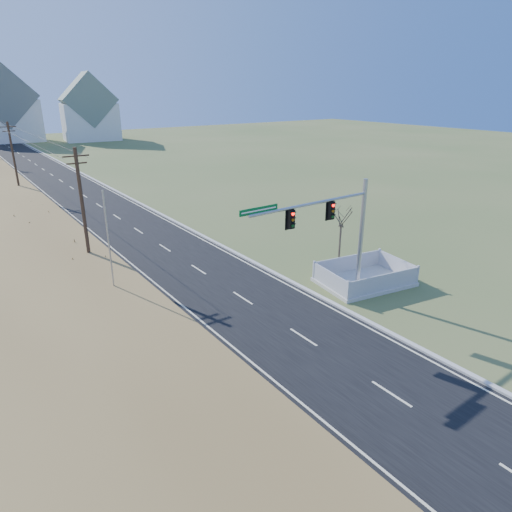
{
  "coord_description": "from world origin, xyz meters",
  "views": [
    {
      "loc": [
        -14.64,
        -18.36,
        12.9
      ],
      "look_at": [
        0.03,
        2.56,
        3.4
      ],
      "focal_mm": 32.0,
      "sensor_mm": 36.0,
      "label": 1
    }
  ],
  "objects_px": {
    "traffic_signal_mast": "(341,232)",
    "fence_enclosure": "(364,280)",
    "bare_tree": "(342,216)",
    "open_sign": "(338,283)",
    "flagpole": "(111,261)"
  },
  "relations": [
    {
      "from": "traffic_signal_mast",
      "to": "fence_enclosure",
      "type": "bearing_deg",
      "value": 13.75
    },
    {
      "from": "flagpole",
      "to": "fence_enclosure",
      "type": "bearing_deg",
      "value": -23.69
    },
    {
      "from": "bare_tree",
      "to": "open_sign",
      "type": "bearing_deg",
      "value": -135.43
    },
    {
      "from": "open_sign",
      "to": "flagpole",
      "type": "relative_size",
      "value": 0.08
    },
    {
      "from": "bare_tree",
      "to": "fence_enclosure",
      "type": "bearing_deg",
      "value": -103.76
    },
    {
      "from": "fence_enclosure",
      "to": "bare_tree",
      "type": "distance_m",
      "value": 5.09
    },
    {
      "from": "traffic_signal_mast",
      "to": "flagpole",
      "type": "relative_size",
      "value": 1.32
    },
    {
      "from": "open_sign",
      "to": "traffic_signal_mast",
      "type": "bearing_deg",
      "value": -106.15
    },
    {
      "from": "fence_enclosure",
      "to": "open_sign",
      "type": "relative_size",
      "value": 12.07
    },
    {
      "from": "flagpole",
      "to": "bare_tree",
      "type": "height_order",
      "value": "flagpole"
    },
    {
      "from": "bare_tree",
      "to": "flagpole",
      "type": "bearing_deg",
      "value": 168.21
    },
    {
      "from": "fence_enclosure",
      "to": "traffic_signal_mast",
      "type": "bearing_deg",
      "value": -155.67
    },
    {
      "from": "open_sign",
      "to": "bare_tree",
      "type": "relative_size",
      "value": 0.11
    },
    {
      "from": "traffic_signal_mast",
      "to": "flagpole",
      "type": "height_order",
      "value": "traffic_signal_mast"
    },
    {
      "from": "fence_enclosure",
      "to": "open_sign",
      "type": "xyz_separation_m",
      "value": [
        -1.94,
        0.63,
        0.02
      ]
    }
  ]
}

